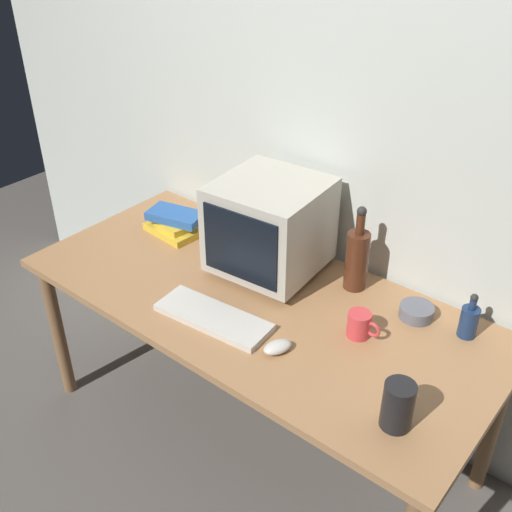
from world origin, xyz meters
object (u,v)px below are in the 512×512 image
Objects in this scene: metal_canister at (398,405)px; bottle_tall at (357,258)px; mug at (360,325)px; cd_spindle at (416,312)px; book_stack at (176,223)px; computer_mouse at (278,347)px; keyboard at (213,317)px; crt_monitor at (270,227)px; bottle_short at (469,320)px.

bottle_tall is at bearing 131.23° from metal_canister.
mug is 0.24m from cd_spindle.
cd_spindle is at bearing 5.95° from book_stack.
computer_mouse is at bearing -124.40° from mug.
metal_canister is at bearing -69.68° from cd_spindle.
keyboard is 0.72m from metal_canister.
bottle_tall reaches higher than cd_spindle.
keyboard is 1.24× the size of bottle_tall.
keyboard is 4.20× the size of computer_mouse.
crt_monitor is at bearing 2.70° from book_stack.
computer_mouse is at bearing -133.40° from bottle_short.
crt_monitor is at bearing 91.74° from keyboard.
computer_mouse is at bearing -2.90° from keyboard.
bottle_tall is (0.27, 0.48, 0.12)m from keyboard.
bottle_tall is 1.31× the size of book_stack.
crt_monitor is 0.61m from cd_spindle.
crt_monitor is 0.52m from book_stack.
crt_monitor is at bearing -171.34° from cd_spindle.
computer_mouse is 0.39× the size of book_stack.
computer_mouse is 0.88m from book_stack.
bottle_short reaches higher than book_stack.
crt_monitor reaches higher than keyboard.
keyboard is 3.50× the size of mug.
crt_monitor reaches higher than book_stack.
book_stack reaches higher than computer_mouse.
crt_monitor reaches higher than metal_canister.
crt_monitor is 3.46× the size of mug.
bottle_short is 0.18m from cd_spindle.
mug is 0.39m from metal_canister.
bottle_short is 0.50m from metal_canister.
mug is at bearing -14.46° from crt_monitor.
cd_spindle is 0.52m from metal_canister.
book_stack is at bearing 163.44° from metal_canister.
computer_mouse is at bearing -120.49° from cd_spindle.
computer_mouse is 0.64m from bottle_short.
bottle_tall is at bearing 179.41° from bottle_short.
bottle_short is at bearing 7.90° from crt_monitor.
crt_monitor is 2.46× the size of bottle_short.
bottle_tall is 2.00× the size of bottle_short.
mug is (0.43, 0.25, 0.03)m from keyboard.
book_stack is 2.15× the size of cd_spindle.
keyboard is (0.05, -0.37, -0.18)m from crt_monitor.
computer_mouse is 0.52m from cd_spindle.
bottle_short reaches higher than metal_canister.
crt_monitor is at bearing 152.55° from metal_canister.
mug reaches higher than computer_mouse.
book_stack is (-0.81, 0.34, 0.03)m from computer_mouse.
bottle_tall is 0.30m from mug.
mug is at bearing -140.55° from bottle_short.
computer_mouse is at bearing -48.58° from crt_monitor.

